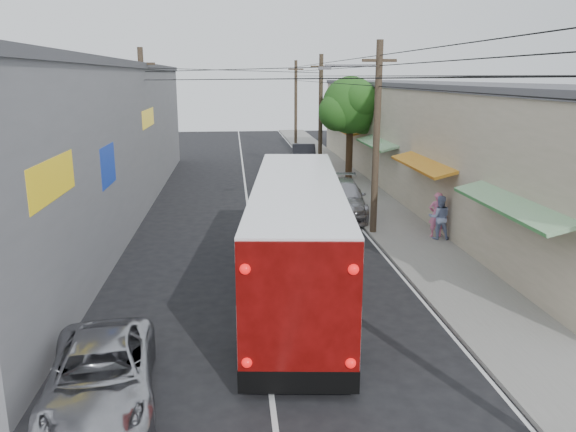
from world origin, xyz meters
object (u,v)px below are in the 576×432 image
object	(u,v)px
coach_bus	(297,235)
jeepney	(101,375)
parked_car_mid	(305,172)
pedestrian_near	(437,215)
parked_suv	(340,198)
pedestrian_far	(440,217)
parked_car_far	(304,155)

from	to	relation	value
coach_bus	jeepney	size ratio (longest dim) A/B	2.68
parked_car_mid	pedestrian_near	xyz separation A→B (m)	(3.80, -12.98, 0.32)
parked_suv	pedestrian_near	distance (m)	5.54
pedestrian_near	pedestrian_far	world-z (taller)	pedestrian_near
jeepney	coach_bus	bearing A→B (deg)	43.48
coach_bus	parked_car_far	world-z (taller)	coach_bus
parked_car_far	parked_suv	bearing A→B (deg)	-85.47
parked_car_mid	parked_suv	bearing A→B (deg)	-83.70
jeepney	pedestrian_far	distance (m)	15.40
coach_bus	pedestrian_near	bearing A→B (deg)	45.39
parked_car_mid	parked_car_far	bearing A→B (deg)	85.54
jeepney	pedestrian_far	xyz separation A→B (m)	(11.10, 10.67, 0.38)
pedestrian_near	pedestrian_far	bearing A→B (deg)	90.06
coach_bus	pedestrian_far	size ratio (longest dim) A/B	6.91
parked_car_mid	parked_car_far	xyz separation A→B (m)	(0.80, 7.08, 0.07)
parked_car_far	pedestrian_near	bearing A→B (deg)	-76.36
parked_suv	parked_car_mid	bearing A→B (deg)	101.36
pedestrian_near	jeepney	bearing A→B (deg)	44.85
coach_bus	parked_car_mid	bearing A→B (deg)	88.04
jeepney	parked_suv	xyz separation A→B (m)	(7.94, 15.56, 0.20)
coach_bus	jeepney	distance (m)	7.56
jeepney	pedestrian_near	size ratio (longest dim) A/B	2.49
jeepney	parked_car_mid	distance (m)	25.08
pedestrian_far	parked_car_mid	bearing A→B (deg)	-63.08
parked_car_mid	pedestrian_near	bearing A→B (deg)	-71.69
jeepney	parked_suv	bearing A→B (deg)	55.56
pedestrian_near	parked_car_far	bearing A→B (deg)	-81.43
jeepney	pedestrian_far	world-z (taller)	pedestrian_far
parked_suv	parked_car_far	size ratio (longest dim) A/B	1.19
pedestrian_far	coach_bus	bearing A→B (deg)	48.36
coach_bus	parked_suv	size ratio (longest dim) A/B	2.15
parked_suv	pedestrian_near	size ratio (longest dim) A/B	3.10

